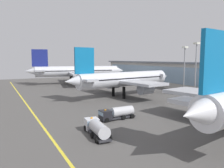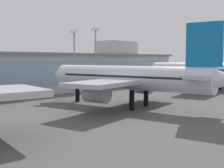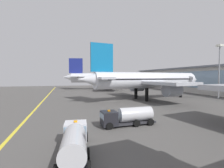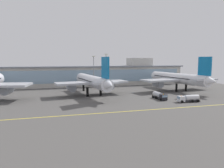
% 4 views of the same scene
% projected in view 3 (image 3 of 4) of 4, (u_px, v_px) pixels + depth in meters
% --- Properties ---
extents(ground_plane, '(195.59, 195.59, 0.00)m').
position_uv_depth(ground_plane, '(112.00, 101.00, 54.12)').
color(ground_plane, '#514F4C').
extents(taxiway_centreline_stripe, '(156.47, 0.50, 0.01)m').
position_uv_depth(taxiway_centreline_stripe, '(40.00, 104.00, 48.01)').
color(taxiway_centreline_stripe, yellow).
rests_on(taxiway_centreline_stripe, ground).
extents(airliner_near_left, '(45.90, 55.98, 19.39)m').
position_uv_depth(airliner_near_left, '(108.00, 78.00, 103.74)').
color(airliner_near_left, black).
rests_on(airliner_near_left, ground).
extents(airliner_near_right, '(35.32, 48.46, 18.07)m').
position_uv_depth(airliner_near_right, '(148.00, 81.00, 56.53)').
color(airliner_near_right, black).
rests_on(airliner_near_right, ground).
extents(fuel_tanker_truck, '(9.24, 3.68, 2.90)m').
position_uv_depth(fuel_tanker_truck, '(75.00, 140.00, 16.67)').
color(fuel_tanker_truck, black).
rests_on(fuel_tanker_truck, ground).
extents(baggage_tug_near, '(3.10, 9.10, 2.90)m').
position_uv_depth(baggage_tug_near, '(126.00, 116.00, 26.63)').
color(baggage_tug_near, black).
rests_on(baggage_tug_near, ground).
extents(apron_light_mast_west, '(1.80, 1.80, 19.32)m').
position_uv_depth(apron_light_mast_west, '(219.00, 62.00, 57.82)').
color(apron_light_mast_west, gray).
rests_on(apron_light_mast_west, ground).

